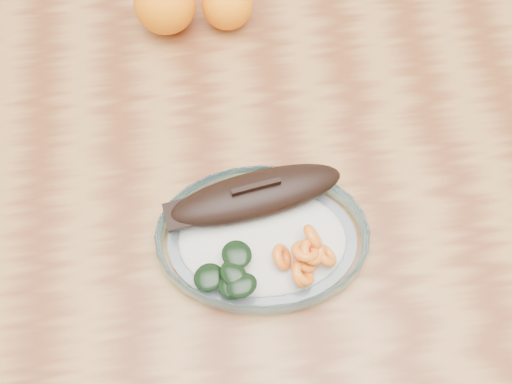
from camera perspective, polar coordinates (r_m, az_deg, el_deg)
ground at (r=1.53m, az=1.39°, el=-10.64°), size 3.00×3.00×0.00m
dining_table at (r=0.92m, az=2.27°, el=0.17°), size 1.20×0.80×0.75m
plated_meal at (r=0.77m, az=0.55°, el=-3.90°), size 0.50×0.50×0.08m
orange_left at (r=0.94m, az=-8.10°, el=16.23°), size 0.09×0.09×0.09m
orange_right at (r=0.94m, az=-2.57°, el=16.33°), size 0.07×0.07×0.07m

